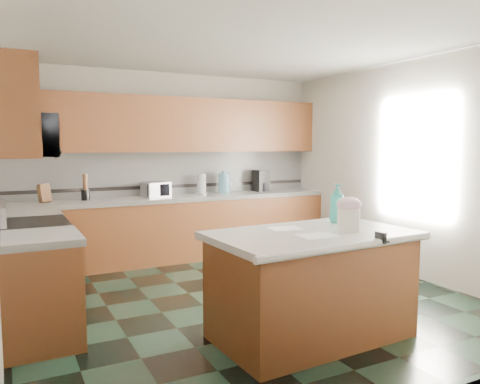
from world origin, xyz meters
TOP-DOWN VIEW (x-y plane):
  - floor at (0.00, 0.00)m, footprint 4.60×4.60m
  - ceiling at (0.00, 0.00)m, footprint 4.60×4.60m
  - wall_back at (0.00, 2.32)m, footprint 4.60×0.04m
  - wall_front at (0.00, -2.32)m, footprint 4.60×0.04m
  - wall_right at (2.32, 0.00)m, footprint 0.04×4.60m
  - back_base_cab at (0.00, 2.00)m, footprint 4.60×0.60m
  - back_countertop at (0.00, 2.00)m, footprint 4.60×0.64m
  - back_upper_cab at (0.00, 2.13)m, footprint 4.60×0.33m
  - back_backsplash at (0.00, 2.29)m, footprint 4.60×0.02m
  - back_accent_band at (0.00, 2.28)m, footprint 4.60×0.01m
  - left_base_cab_rear at (-2.00, 1.29)m, footprint 0.60×0.82m
  - left_counter_rear at (-2.00, 1.29)m, footprint 0.64×0.82m
  - left_base_cab_front at (-2.00, -0.24)m, footprint 0.60×0.72m
  - left_counter_front at (-2.00, -0.24)m, footprint 0.64×0.72m
  - left_accent_band at (-2.28, 0.55)m, footprint 0.01×2.30m
  - left_upper_cab_rear at (-2.13, 1.42)m, footprint 0.33×1.09m
  - left_upper_cab_front at (-2.13, -0.24)m, footprint 0.33×0.72m
  - range_body at (-2.00, 0.50)m, footprint 0.60×0.76m
  - range_oven_door at (-1.71, 0.50)m, footprint 0.02×0.68m
  - range_cooktop at (-2.00, 0.50)m, footprint 0.62×0.78m
  - range_handle at (-1.68, 0.50)m, footprint 0.02×0.66m
  - range_backguard at (-2.26, 0.50)m, footprint 0.06×0.76m
  - microwave at (-2.00, 0.50)m, footprint 0.50×0.73m
  - island_base at (0.07, -1.15)m, footprint 1.65×1.00m
  - island_top at (0.07, -1.15)m, footprint 1.76×1.10m
  - island_bullnose at (0.07, -1.66)m, footprint 1.71×0.15m
  - treat_jar at (0.37, -1.26)m, footprint 0.23×0.23m
  - treat_jar_lid at (0.37, -1.26)m, footprint 0.21×0.21m
  - treat_jar_knob at (0.37, -1.26)m, footprint 0.07×0.02m
  - treat_jar_knob_end_l at (0.34, -1.26)m, footprint 0.04×0.04m
  - treat_jar_knob_end_r at (0.41, -1.26)m, footprint 0.04×0.04m
  - soap_bottle_island at (0.56, -0.86)m, footprint 0.15×0.16m
  - paper_sheet_a at (0.01, -1.32)m, footprint 0.34×0.26m
  - paper_sheet_b at (-0.05, -0.92)m, footprint 0.30×0.25m
  - clamp_body at (0.38, -1.64)m, footprint 0.04×0.10m
  - clamp_handle at (0.38, -1.69)m, footprint 0.02×0.07m
  - knife_block at (-1.78, 2.05)m, footprint 0.18×0.21m
  - utensil_crock at (-1.27, 2.08)m, footprint 0.11×0.11m
  - utensil_bundle at (-1.27, 2.08)m, footprint 0.07×0.07m
  - toaster_oven at (-0.32, 2.05)m, footprint 0.41×0.33m
  - toaster_oven_door at (-0.32, 1.94)m, footprint 0.32×0.01m
  - paper_towel at (0.40, 2.10)m, footprint 0.13×0.13m
  - paper_towel_base at (0.40, 2.10)m, footprint 0.20×0.20m
  - water_jug at (0.75, 2.06)m, footprint 0.18×0.18m
  - water_jug_neck at (0.75, 2.06)m, footprint 0.08×0.08m
  - coffee_maker at (1.40, 2.08)m, footprint 0.22×0.23m
  - coffee_carafe at (1.40, 2.03)m, footprint 0.14×0.14m
  - soap_bottle_back at (1.42, 2.05)m, footprint 0.13×0.13m
  - soap_back_cap at (1.42, 2.05)m, footprint 0.02×0.02m
  - window_light_proxy at (2.29, -0.20)m, footprint 0.02×1.40m

SIDE VIEW (x-z plane):
  - floor at x=0.00m, z-range 0.00..0.00m
  - range_oven_door at x=-1.71m, z-range 0.12..0.68m
  - back_base_cab at x=0.00m, z-range 0.00..0.86m
  - left_base_cab_rear at x=-2.00m, z-range 0.00..0.86m
  - left_base_cab_front at x=-2.00m, z-range 0.00..0.86m
  - island_base at x=0.07m, z-range 0.00..0.86m
  - range_body at x=-2.00m, z-range 0.00..0.88m
  - range_handle at x=-1.68m, z-range 0.77..0.79m
  - back_countertop at x=0.00m, z-range 0.86..0.92m
  - left_counter_rear at x=-2.00m, z-range 0.86..0.92m
  - left_counter_front at x=-2.00m, z-range 0.86..0.92m
  - island_top at x=0.07m, z-range 0.86..0.92m
  - island_bullnose at x=0.07m, z-range 0.86..0.92m
  - range_cooktop at x=-2.00m, z-range 0.88..0.92m
  - clamp_handle at x=0.38m, z-range 0.90..0.92m
  - paper_sheet_a at x=0.01m, z-range 0.92..0.92m
  - paper_sheet_b at x=-0.05m, z-range 0.92..0.92m
  - paper_towel_base at x=0.40m, z-range 0.92..0.93m
  - clamp_body at x=0.38m, z-range 0.89..0.97m
  - coffee_carafe at x=1.40m, z-range 0.92..1.06m
  - utensil_crock at x=-1.27m, z-range 0.92..1.06m
  - treat_jar at x=0.37m, z-range 0.92..1.12m
  - range_backguard at x=-2.26m, z-range 0.93..1.11m
  - soap_bottle_back at x=1.42m, z-range 0.92..1.13m
  - toaster_oven at x=-0.32m, z-range 0.92..1.13m
  - toaster_oven_door at x=-0.32m, z-range 0.94..1.11m
  - knife_block at x=-1.78m, z-range 0.91..1.17m
  - back_accent_band at x=0.00m, z-range 1.02..1.06m
  - left_accent_band at x=-2.28m, z-range 1.02..1.06m
  - water_jug at x=0.75m, z-range 0.92..1.21m
  - paper_towel at x=0.40m, z-range 0.92..1.22m
  - coffee_maker at x=1.40m, z-range 0.92..1.26m
  - soap_bottle_island at x=0.56m, z-range 0.92..1.29m
  - soap_back_cap at x=1.42m, z-range 1.13..1.16m
  - treat_jar_lid at x=0.37m, z-range 1.08..1.21m
  - utensil_bundle at x=-1.27m, z-range 1.06..1.27m
  - treat_jar_knob at x=0.37m, z-range 1.18..1.21m
  - treat_jar_knob_end_l at x=0.34m, z-range 1.18..1.21m
  - treat_jar_knob_end_r at x=0.41m, z-range 1.18..1.21m
  - back_backsplash at x=0.00m, z-range 0.92..1.55m
  - water_jug_neck at x=0.75m, z-range 1.21..1.26m
  - wall_back at x=0.00m, z-range 0.00..2.70m
  - wall_front at x=0.00m, z-range 0.00..2.70m
  - wall_right at x=2.32m, z-range 0.00..2.70m
  - window_light_proxy at x=2.29m, z-range 0.95..2.05m
  - microwave at x=-2.00m, z-range 1.53..1.94m
  - back_upper_cab at x=0.00m, z-range 1.55..2.33m
  - left_upper_cab_rear at x=-2.13m, z-range 1.55..2.33m
  - left_upper_cab_front at x=-2.13m, z-range 1.55..2.33m
  - ceiling at x=0.00m, z-range 2.70..2.70m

